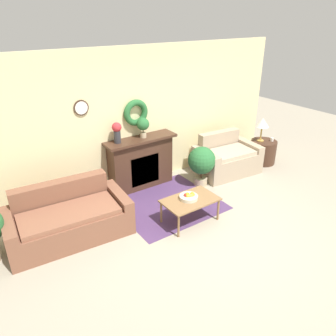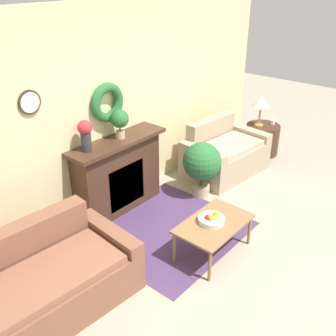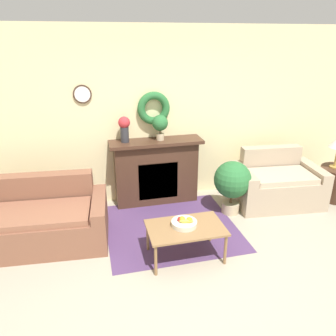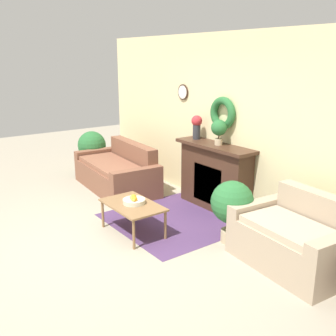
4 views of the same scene
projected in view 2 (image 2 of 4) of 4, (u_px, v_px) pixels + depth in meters
ground_plane at (263, 272)px, 4.35m from camera, size 16.00×16.00×0.00m
floor_rug at (168, 230)px, 5.06m from camera, size 1.80×1.67×0.01m
wall_back at (109, 111)px, 5.09m from camera, size 6.80×0.18×2.70m
fireplace at (118, 175)px, 5.28m from camera, size 1.43×0.41×1.04m
couch_left at (39, 286)px, 3.75m from camera, size 1.91×1.06×0.82m
loveseat_right at (224, 154)px, 6.37m from camera, size 1.40×0.98×0.85m
coffee_table at (214, 226)px, 4.49m from camera, size 0.91×0.57×0.42m
fruit_bowl at (212, 219)px, 4.46m from camera, size 0.31×0.31×0.12m
side_table_by_loveseat at (262, 139)px, 7.04m from camera, size 0.59×0.59×0.53m
table_lamp at (261, 102)px, 6.71m from camera, size 0.30×0.30×0.55m
mug at (273, 122)px, 6.93m from camera, size 0.07×0.07×0.08m
vase_on_mantel_left at (85, 133)px, 4.63m from camera, size 0.18×0.18×0.39m
potted_plant_on_mantel at (119, 120)px, 4.97m from camera, size 0.24×0.24×0.39m
potted_plant_floor_by_loveseat at (202, 163)px, 5.61m from camera, size 0.55×0.55×0.83m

